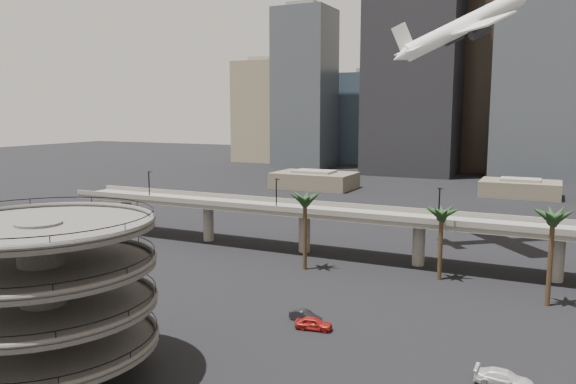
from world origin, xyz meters
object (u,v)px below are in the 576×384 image
at_px(parking_ramp, 43,286).
at_px(car_a, 314,323).
at_px(car_b, 305,316).
at_px(car_c, 505,379).
at_px(overpass, 359,219).
at_px(airborne_jet, 464,26).

bearing_deg(parking_ramp, car_a, 51.46).
bearing_deg(car_b, car_c, -92.44).
xyz_separation_m(overpass, car_b, (4.00, -33.28, -6.61)).
relative_size(airborne_jet, car_c, 4.54).
distance_m(car_a, car_c, 23.31).
bearing_deg(parking_ramp, airborne_jet, 70.51).
bearing_deg(car_a, overpass, 0.37).
distance_m(parking_ramp, car_c, 46.45).
bearing_deg(parking_ramp, car_c, 23.90).
relative_size(parking_ramp, airborne_jet, 0.86).
xyz_separation_m(overpass, airborne_jet, (14.31, 18.16, 35.77)).
bearing_deg(parking_ramp, overpass, 77.57).
height_order(airborne_jet, car_b, airborne_jet).
distance_m(parking_ramp, car_b, 32.15).
height_order(parking_ramp, car_c, parking_ramp).
bearing_deg(overpass, airborne_jet, 51.77).
xyz_separation_m(airborne_jet, car_b, (-10.30, -51.44, -42.38)).
bearing_deg(car_a, car_b, 36.86).
xyz_separation_m(airborne_jet, car_c, (14.36, -58.69, -42.28)).
relative_size(car_a, car_c, 0.81).
xyz_separation_m(parking_ramp, car_b, (17.00, 25.72, -9.11)).
relative_size(overpass, car_c, 22.87).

